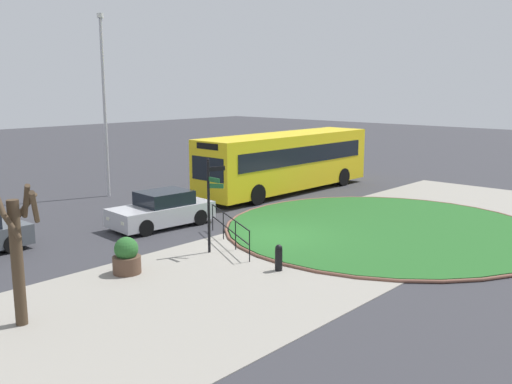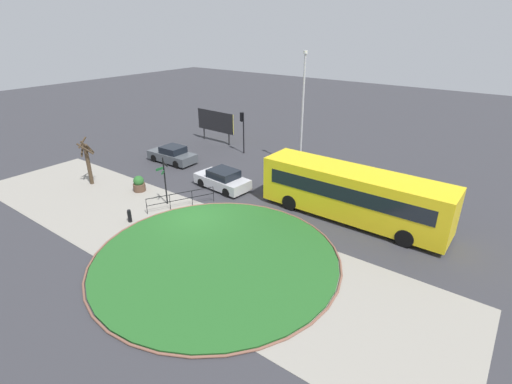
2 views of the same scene
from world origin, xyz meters
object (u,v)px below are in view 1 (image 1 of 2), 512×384
object	(u,v)px
bollard_foreground	(279,257)
bus_yellow	(286,161)
car_far_lane	(162,210)
signpost_directional	(210,199)
planter_near_signpost	(127,257)
lamppost_tall	(104,101)
street_tree_bare	(18,249)

from	to	relation	value
bollard_foreground	bus_yellow	size ratio (longest dim) A/B	0.07
bus_yellow	car_far_lane	distance (m)	9.35
signpost_directional	planter_near_signpost	distance (m)	3.48
signpost_directional	car_far_lane	bearing A→B (deg)	73.63
bus_yellow	planter_near_signpost	xyz separation A→B (m)	(-13.64, -4.98, -1.14)
lamppost_tall	street_tree_bare	distance (m)	16.39
lamppost_tall	planter_near_signpost	distance (m)	13.50
lamppost_tall	signpost_directional	bearing A→B (deg)	-106.95
car_far_lane	planter_near_signpost	world-z (taller)	car_far_lane
signpost_directional	street_tree_bare	bearing A→B (deg)	-171.98
signpost_directional	bollard_foreground	world-z (taller)	signpost_directional
signpost_directional	planter_near_signpost	size ratio (longest dim) A/B	2.83
bollard_foreground	bus_yellow	world-z (taller)	bus_yellow
bus_yellow	lamppost_tall	world-z (taller)	lamppost_tall
signpost_directional	bus_yellow	size ratio (longest dim) A/B	0.29
bus_yellow	street_tree_bare	world-z (taller)	street_tree_bare
signpost_directional	bus_yellow	distance (m)	11.70
signpost_directional	street_tree_bare	size ratio (longest dim) A/B	0.92
signpost_directional	lamppost_tall	distance (m)	12.13
bollard_foreground	bus_yellow	distance (m)	13.29
car_far_lane	bus_yellow	bearing A→B (deg)	-168.19
bollard_foreground	street_tree_bare	bearing A→B (deg)	164.77
planter_near_signpost	street_tree_bare	size ratio (longest dim) A/B	0.33
bus_yellow	lamppost_tall	distance (m)	9.73
street_tree_bare	signpost_directional	bearing A→B (deg)	8.02
car_far_lane	lamppost_tall	world-z (taller)	lamppost_tall
signpost_directional	car_far_lane	distance (m)	4.48
lamppost_tall	street_tree_bare	size ratio (longest dim) A/B	2.59
planter_near_signpost	car_far_lane	bearing A→B (deg)	41.03
bollard_foreground	street_tree_bare	size ratio (longest dim) A/B	0.24
bollard_foreground	car_far_lane	xyz separation A→B (m)	(1.16, 7.07, 0.24)
car_far_lane	planter_near_signpost	bearing A→B (deg)	45.81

